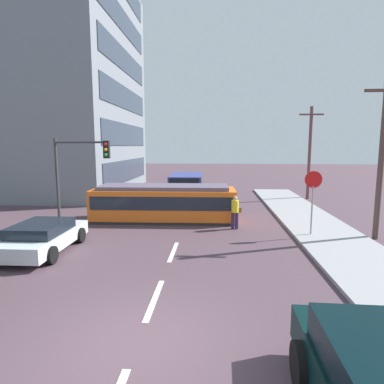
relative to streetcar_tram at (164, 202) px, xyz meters
The scene contains 15 objects.
ground_plane 2.12m from the streetcar_tram, 49.65° to the right, with size 120.00×120.00×0.00m, color #4D3943.
sidewalk_curb_right 9.71m from the streetcar_tram, 34.09° to the right, with size 3.20×36.00×0.14m, color #939297.
lane_stripe_1 9.55m from the streetcar_tram, 82.73° to the right, with size 0.16×2.40×0.01m, color silver.
lane_stripe_2 5.64m from the streetcar_tram, 77.49° to the right, with size 0.16×2.40×0.01m, color silver.
lane_stripe_3 6.20m from the streetcar_tram, 78.67° to the left, with size 0.16×2.40×0.01m, color silver.
lane_stripe_4 12.10m from the streetcar_tram, 84.28° to the left, with size 0.16×2.40×0.01m, color silver.
corner_building 19.48m from the streetcar_tram, 138.58° to the left, with size 15.93×15.76×19.20m.
streetcar_tram is the anchor object (origin of this frame).
city_bus 8.85m from the streetcar_tram, 87.05° to the left, with size 2.67×5.20×1.81m.
pedestrian_crossing 4.18m from the streetcar_tram, 23.62° to the right, with size 0.51×0.36×1.67m.
parked_sedan_mid 6.97m from the streetcar_tram, 123.71° to the right, with size 2.14×4.30×1.19m.
stop_sign 7.84m from the streetcar_tram, 21.85° to the right, with size 0.76×0.07×2.88m.
traffic_light_mast 4.93m from the streetcar_tram, 149.21° to the right, with size 2.75×0.33×4.50m.
utility_pole_near 10.76m from the streetcar_tram, 16.73° to the right, with size 1.80×0.24×7.04m.
utility_pole_mid 13.22m from the streetcar_tram, 38.85° to the left, with size 1.80×0.24×7.09m.
Camera 1 is at (1.60, -6.20, 4.12)m, focal length 30.34 mm.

